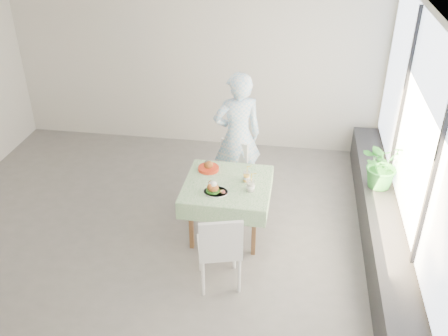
% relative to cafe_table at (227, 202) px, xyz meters
% --- Properties ---
extents(floor, '(6.00, 6.00, 0.00)m').
position_rel_cafe_table_xyz_m(floor, '(-0.90, -0.02, -0.46)').
color(floor, '#615E5C').
rests_on(floor, ground).
extents(ceiling, '(6.00, 6.00, 0.00)m').
position_rel_cafe_table_xyz_m(ceiling, '(-0.90, -0.02, 2.34)').
color(ceiling, white).
rests_on(ceiling, ground).
extents(wall_back, '(6.00, 0.02, 2.80)m').
position_rel_cafe_table_xyz_m(wall_back, '(-0.90, 2.48, 0.94)').
color(wall_back, beige).
rests_on(wall_back, ground).
extents(wall_front, '(6.00, 0.02, 2.80)m').
position_rel_cafe_table_xyz_m(wall_front, '(-0.90, -2.52, 0.94)').
color(wall_front, beige).
rests_on(wall_front, ground).
extents(wall_right, '(0.02, 5.00, 2.80)m').
position_rel_cafe_table_xyz_m(wall_right, '(2.10, -0.02, 0.94)').
color(wall_right, beige).
rests_on(wall_right, ground).
extents(window_pane, '(0.01, 4.80, 2.18)m').
position_rel_cafe_table_xyz_m(window_pane, '(2.07, -0.02, 1.19)').
color(window_pane, '#D1E0F9').
rests_on(window_pane, ground).
extents(window_ledge, '(0.40, 4.80, 0.50)m').
position_rel_cafe_table_xyz_m(window_ledge, '(1.90, -0.02, -0.21)').
color(window_ledge, black).
rests_on(window_ledge, ground).
extents(cafe_table, '(1.05, 1.05, 0.74)m').
position_rel_cafe_table_xyz_m(cafe_table, '(0.00, 0.00, 0.00)').
color(cafe_table, brown).
rests_on(cafe_table, ground).
extents(chair_far, '(0.54, 0.54, 0.88)m').
position_rel_cafe_table_xyz_m(chair_far, '(-0.09, 0.69, -0.19)').
color(chair_far, white).
rests_on(chair_far, ground).
extents(chair_near, '(0.56, 0.56, 0.97)m').
position_rel_cafe_table_xyz_m(chair_near, '(0.05, -0.93, -0.16)').
color(chair_near, white).
rests_on(chair_near, ground).
extents(diner, '(0.78, 0.65, 1.83)m').
position_rel_cafe_table_xyz_m(diner, '(-0.00, 0.94, 0.46)').
color(diner, '#97CCF1').
rests_on(diner, ground).
extents(main_dish, '(0.30, 0.30, 0.15)m').
position_rel_cafe_table_xyz_m(main_dish, '(-0.12, -0.23, 0.33)').
color(main_dish, white).
rests_on(main_dish, cafe_table).
extents(juice_cup_orange, '(0.09, 0.09, 0.26)m').
position_rel_cafe_table_xyz_m(juice_cup_orange, '(0.22, 0.08, 0.34)').
color(juice_cup_orange, white).
rests_on(juice_cup_orange, cafe_table).
extents(juice_cup_lemonade, '(0.10, 0.10, 0.29)m').
position_rel_cafe_table_xyz_m(juice_cup_lemonade, '(0.29, -0.12, 0.35)').
color(juice_cup_lemonade, white).
rests_on(juice_cup_lemonade, cafe_table).
extents(second_dish, '(0.27, 0.27, 0.13)m').
position_rel_cafe_table_xyz_m(second_dish, '(-0.29, 0.28, 0.32)').
color(second_dish, red).
rests_on(second_dish, cafe_table).
extents(potted_plant, '(0.76, 0.74, 0.65)m').
position_rel_cafe_table_xyz_m(potted_plant, '(1.91, 0.63, 0.36)').
color(potted_plant, '#277733').
rests_on(potted_plant, window_ledge).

